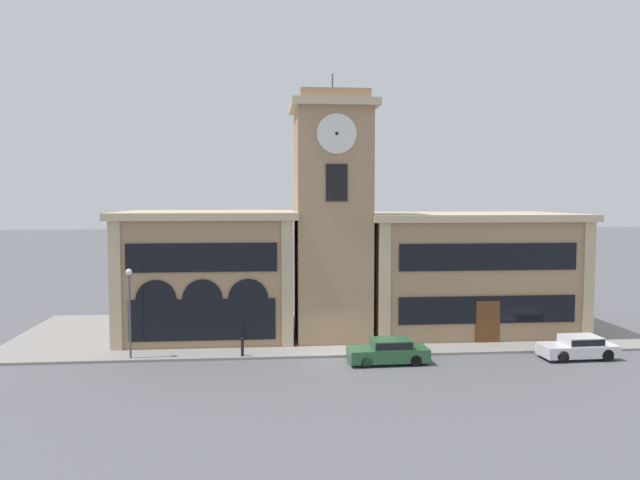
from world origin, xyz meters
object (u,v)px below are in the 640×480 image
Objects in this scene: parked_car_near at (389,351)px; bollard at (242,347)px; parked_car_mid at (579,347)px; street_lamp at (129,298)px.

parked_car_near is 8.21m from bollard.
parked_car_mid is (10.85, -0.00, -0.02)m from parked_car_near.
bollard is (-18.87, 1.75, -0.02)m from parked_car_mid.
street_lamp reaches higher than parked_car_mid.
parked_car_near is 10.85m from parked_car_mid.
parked_car_mid is 18.95m from bollard.
parked_car_near is 0.88× the size of street_lamp.
parked_car_near is 1.03× the size of parked_car_mid.
street_lamp is at bearing 178.85° from bollard.
street_lamp is at bearing -6.15° from parked_car_mid.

